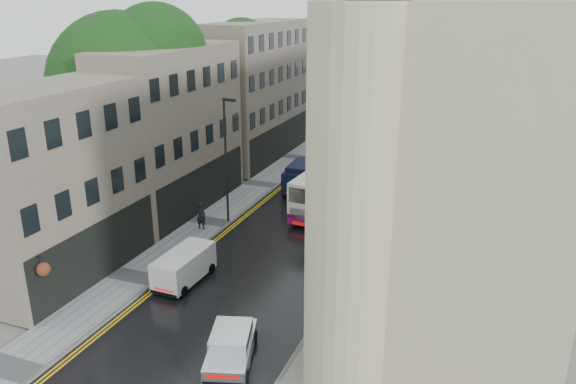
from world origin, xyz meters
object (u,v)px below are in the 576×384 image
Objects in this scene: navy_van at (285,181)px; tree_near at (124,110)px; lamp_post_near at (226,162)px; tree_far at (220,91)px; white_lorry at (371,156)px; pedestrian at (201,215)px; cream_bus at (304,194)px; silver_hatchback at (206,365)px; white_van at (157,275)px; lamp_post_far at (307,109)px.

tree_near is at bearing -150.81° from navy_van.
lamp_post_near is at bearing -2.65° from tree_near.
tree_far is 1.73× the size of white_lorry.
pedestrian is 0.22× the size of lamp_post_near.
silver_hatchback is (2.40, -17.79, -0.80)m from cream_bus.
white_van is (-3.40, -12.44, -0.65)m from cream_bus.
silver_hatchback is at bearing -84.10° from lamp_post_far.
lamp_post_far is at bearing 98.15° from navy_van.
tree_far is at bearing 88.68° from tree_near.
tree_near is 1.25× the size of cream_bus.
tree_near is 21.77m from silver_hatchback.
white_van is at bearing -95.66° from navy_van.
white_lorry is 22.94m from white_van.
pedestrian is (6.75, -2.12, -5.91)m from tree_near.
silver_hatchback is 21.57m from navy_van.
lamp_post_near is (-6.60, 14.77, 3.45)m from silver_hatchback.
cream_bus is 1.54× the size of white_lorry.
pedestrian is (-7.61, 13.01, 0.29)m from silver_hatchback.
pedestrian is at bearing 104.95° from white_van.
tree_far reaches higher than lamp_post_near.
pedestrian is (-2.59, -7.97, -0.17)m from navy_van.
tree_near is 8.25m from lamp_post_near.
cream_bus is at bearing 12.53° from tree_near.
tree_far is at bearing 99.20° from silver_hatchback.
lamp_post_far is (-6.95, 3.92, 2.65)m from white_lorry.
white_van is (-5.79, 5.35, 0.15)m from silver_hatchback.
lamp_post_far is (-7.06, 31.47, 3.82)m from silver_hatchback.
tree_near reaches higher than navy_van.
silver_hatchback is at bearing -46.48° from tree_near.
white_lorry is 1.56× the size of navy_van.
tree_far is at bearing 126.96° from lamp_post_near.
white_lorry reaches higher than pedestrian.
tree_far is 12.58m from navy_van.
navy_van is (-5.02, 20.97, 0.46)m from silver_hatchback.
lamp_post_far reaches higher than pedestrian.
silver_hatchback is at bearing -78.51° from cream_bus.
tree_far is 2.70× the size of navy_van.
cream_bus is 1.37× the size of lamp_post_near.
white_van is (8.57, -9.78, -6.06)m from tree_near.
lamp_post_far reaches higher than silver_hatchback.
lamp_post_near reaches higher than white_lorry.
navy_van is at bearing -85.76° from lamp_post_far.
pedestrian is 18.80m from lamp_post_far.
white_lorry is 27.58m from silver_hatchback.
tree_near is 12.43m from navy_van.
lamp_post_far reaches higher than white_van.
white_lorry is at bearing -2.36° from tree_far.
tree_near is 19.57m from white_lorry.
tree_far is 31.93m from silver_hatchback.
lamp_post_near is (7.76, -0.36, -2.76)m from tree_near.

